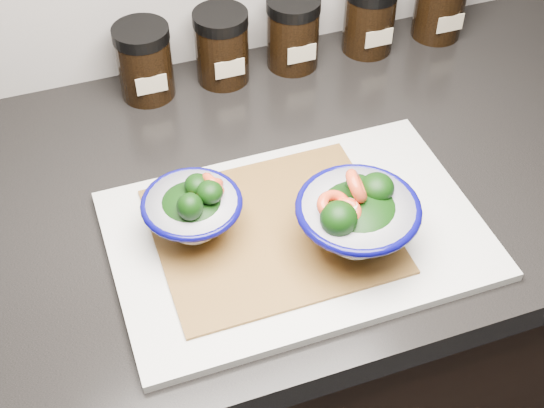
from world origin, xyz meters
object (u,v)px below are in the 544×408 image
object	(u,v)px
spice_jar_a	(145,62)
bowl_left	(193,211)
cutting_board	(297,235)
spice_jar_b	(222,46)
spice_jar_d	(369,17)
bowl_right	(357,218)
spice_jar_c	(293,32)
spice_jar_e	(440,3)

from	to	relation	value
spice_jar_a	bowl_left	bearing A→B (deg)	-92.18
cutting_board	spice_jar_a	size ratio (longest dim) A/B	3.98
cutting_board	spice_jar_b	bearing A→B (deg)	88.15
bowl_left	spice_jar_b	xyz separation A→B (m)	(0.13, 0.31, 0.00)
cutting_board	spice_jar_b	size ratio (longest dim) A/B	3.98
spice_jar_b	spice_jar_d	size ratio (longest dim) A/B	1.00
bowl_right	spice_jar_a	world-z (taller)	bowl_right
spice_jar_c	spice_jar_e	xyz separation A→B (m)	(0.25, 0.00, 0.00)
spice_jar_c	bowl_right	bearing A→B (deg)	-99.90
bowl_right	spice_jar_a	bearing A→B (deg)	112.37
spice_jar_b	spice_jar_c	size ratio (longest dim) A/B	1.00
spice_jar_a	spice_jar_d	world-z (taller)	same
spice_jar_e	cutting_board	bearing A→B (deg)	-137.24
spice_jar_a	spice_jar_d	size ratio (longest dim) A/B	1.00
cutting_board	spice_jar_d	size ratio (longest dim) A/B	3.98
spice_jar_a	spice_jar_e	distance (m)	0.48
bowl_left	spice_jar_c	xyz separation A→B (m)	(0.24, 0.31, 0.00)
bowl_left	spice_jar_b	world-z (taller)	spice_jar_b
spice_jar_d	spice_jar_e	world-z (taller)	same
bowl_left	spice_jar_a	distance (m)	0.31
cutting_board	bowl_left	size ratio (longest dim) A/B	3.73
spice_jar_c	spice_jar_d	distance (m)	0.13
cutting_board	bowl_right	bearing A→B (deg)	-38.95
cutting_board	spice_jar_a	world-z (taller)	spice_jar_a
bowl_right	spice_jar_d	xyz separation A→B (m)	(0.20, 0.39, -0.00)
spice_jar_c	spice_jar_d	bearing A→B (deg)	0.00
bowl_right	cutting_board	bearing A→B (deg)	141.05
spice_jar_a	spice_jar_b	xyz separation A→B (m)	(0.12, 0.00, 0.00)
cutting_board	spice_jar_e	size ratio (longest dim) A/B	3.98
spice_jar_d	spice_jar_b	bearing A→B (deg)	180.00
spice_jar_e	bowl_right	bearing A→B (deg)	-129.20
spice_jar_a	spice_jar_c	distance (m)	0.23
bowl_left	spice_jar_a	bearing A→B (deg)	87.82
spice_jar_a	spice_jar_c	world-z (taller)	same
cutting_board	spice_jar_e	world-z (taller)	spice_jar_e
bowl_right	spice_jar_e	xyz separation A→B (m)	(0.32, 0.39, -0.00)
cutting_board	spice_jar_d	bearing A→B (deg)	54.08
bowl_right	spice_jar_b	world-z (taller)	bowl_right
bowl_right	spice_jar_e	bearing A→B (deg)	50.80
bowl_left	cutting_board	bearing A→B (deg)	-17.02
spice_jar_b	spice_jar_c	world-z (taller)	same
cutting_board	spice_jar_e	bearing A→B (deg)	42.76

